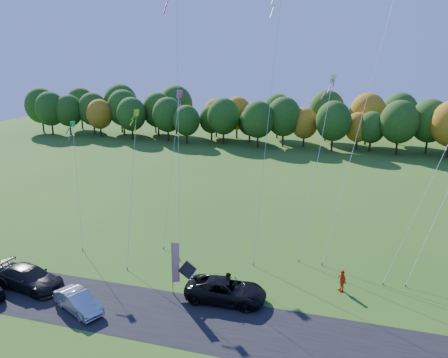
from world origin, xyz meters
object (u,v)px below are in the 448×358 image
(black_suv, at_px, (226,290))
(feather_flag, at_px, (175,262))
(person_east, at_px, (342,280))
(silver_sedan, at_px, (78,302))

(black_suv, bearing_deg, feather_flag, 90.56)
(black_suv, relative_size, person_east, 3.44)
(feather_flag, bearing_deg, silver_sedan, -144.41)
(black_suv, bearing_deg, silver_sedan, 112.12)
(person_east, bearing_deg, black_suv, -98.06)
(silver_sedan, xyz_separation_m, person_east, (17.29, 7.86, 0.15))
(silver_sedan, bearing_deg, feather_flag, -29.67)
(black_suv, relative_size, silver_sedan, 1.38)
(feather_flag, bearing_deg, person_east, 18.32)
(black_suv, distance_m, person_east, 8.75)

